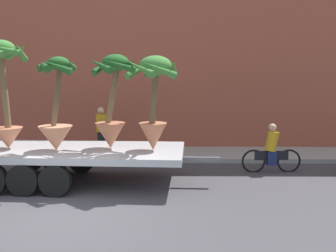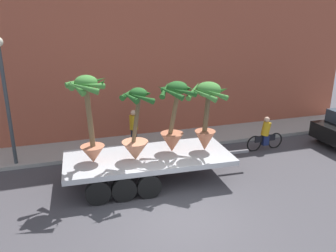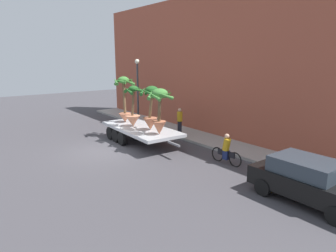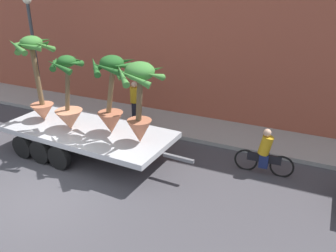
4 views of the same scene
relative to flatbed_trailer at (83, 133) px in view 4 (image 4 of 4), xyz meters
The scene contains 11 objects.
ground_plane 2.73m from the flatbed_trailer, 79.22° to the right, with size 60.00×60.00×0.00m, color #423F44.
sidewalk 3.63m from the flatbed_trailer, 82.09° to the left, with size 24.00×2.20×0.15m, color #A39E99.
building_facade 6.48m from the flatbed_trailer, 84.65° to the left, with size 24.00×1.20×9.14m, color #9E4C38.
flatbed_trailer is the anchor object (origin of this frame).
potted_palm_rear 1.94m from the flatbed_trailer, ahead, with size 1.40×1.46×2.57m.
potted_palm_middle 1.25m from the flatbed_trailer, 132.09° to the right, with size 1.09×1.18×2.50m.
potted_palm_front 2.50m from the flatbed_trailer, behind, with size 1.40×1.48×2.94m.
potted_palm_extra 2.91m from the flatbed_trailer, ahead, with size 1.49×1.64×2.52m.
cyclist 6.05m from the flatbed_trailer, 12.48° to the left, with size 1.84×0.36×1.54m.
pedestrian_near_gate 2.98m from the flatbed_trailer, 82.91° to the left, with size 0.36×0.36×1.71m.
street_lamp 5.76m from the flatbed_trailer, 148.40° to the left, with size 0.36×0.36×4.83m.
Camera 4 is at (6.77, -6.05, 5.77)m, focal length 37.51 mm.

